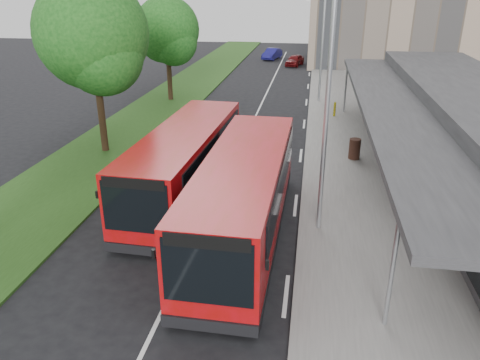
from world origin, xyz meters
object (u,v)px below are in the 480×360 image
Objects in this scene: bus_main at (244,197)px; bollard at (335,109)px; tree_mid at (93,41)px; car_near at (295,60)px; lamp_post_near at (325,103)px; car_far at (272,54)px; tree_far at (167,34)px; lamp_post_far at (322,38)px; bus_second at (185,163)px; litter_bin at (355,149)px.

bollard is at bearing 78.63° from bus_main.
tree_mid is 31.58m from car_near.
lamp_post_near reaches higher than car_far.
tree_mid reaches higher than bus_main.
bus_main reaches higher than car_far.
tree_far reaches higher than bollard.
lamp_post_far is 21.21m from bus_main.
bollard is at bearing -66.31° from car_near.
tree_mid reaches higher than bollard.
bollard is (1.11, -4.31, -4.10)m from lamp_post_far.
tree_mid is 1.10× the size of lamp_post_near.
lamp_post_near is at bearing -72.07° from car_near.
tree_far is at bearing -175.13° from lamp_post_far.
lamp_post_far reaches higher than bollard.
car_near is (8.61, 29.96, -5.09)m from tree_mid.
litter_bin is at bearing 39.03° from bus_second.
tree_mid reaches higher than tree_far.
tree_mid reaches higher than lamp_post_far.
car_far is at bearing 104.16° from lamp_post_far.
bollard is (12.24, -3.36, -4.26)m from tree_far.
car_near is at bearing 64.38° from tree_far.
tree_mid is 13.92m from litter_bin.
bus_main is (-2.52, -20.82, -3.18)m from lamp_post_far.
car_near is at bearing 98.42° from litter_bin.
tree_mid is at bearing 138.57° from bus_main.
car_near is (8.61, 17.96, -4.29)m from tree_far.
bus_main is at bearing -44.01° from bus_second.
bus_second is at bearing -115.71° from bollard.
bus_second reaches higher than car_near.
tree_mid is 12.38m from bus_main.
bus_second is (-2.87, 3.02, -0.05)m from bus_main.
car_far is (-6.49, 25.65, 0.01)m from bollard.
lamp_post_far reaches higher than bus_main.
bollard is at bearing 95.15° from litter_bin.
bus_main is 11.33× the size of bollard.
car_near is at bearing 99.66° from bollard.
tree_far reaches higher than litter_bin.
lamp_post_far is 22.39m from car_far.
car_far is (0.00, 39.14, -0.85)m from bus_second.
tree_mid reaches higher than car_far.
tree_far is 0.71× the size of bus_main.
lamp_post_near is at bearing -90.00° from lamp_post_far.
bus_second is at bearing 134.52° from bus_main.
car_near is (-2.52, 37.01, -4.12)m from lamp_post_near.
tree_mid is 0.83× the size of bus_main.
lamp_post_far is at bearing -67.54° from car_near.
tree_mid is at bearing -177.74° from litter_bin.
litter_bin is (1.84, 7.56, -4.06)m from lamp_post_near.
lamp_post_near is at bearing -19.75° from bus_second.
bollard is (1.11, 15.69, -4.10)m from lamp_post_near.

